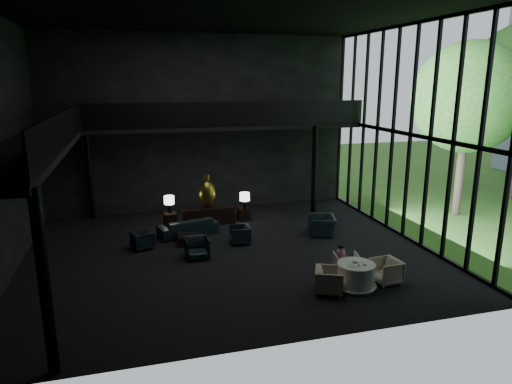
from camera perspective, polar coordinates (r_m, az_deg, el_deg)
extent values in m
cube|color=black|center=(16.39, -3.25, -7.59)|extent=(14.00, 12.00, 0.02)
cube|color=black|center=(15.39, -3.69, 21.35)|extent=(14.00, 12.00, 0.02)
cube|color=black|center=(21.26, -6.84, 8.40)|extent=(14.00, 0.04, 8.00)
cube|color=black|center=(9.67, 3.92, 1.97)|extent=(14.00, 0.04, 8.00)
cube|color=black|center=(15.33, -26.05, 5.01)|extent=(2.00, 12.00, 0.25)
cube|color=black|center=(20.45, -3.61, 8.26)|extent=(12.00, 2.00, 0.25)
cube|color=black|center=(15.11, -22.55, 7.55)|extent=(0.06, 12.00, 1.00)
cube|color=black|center=(19.43, -3.03, 9.74)|extent=(12.00, 0.06, 1.00)
cylinder|color=black|center=(10.23, -24.94, -10.46)|extent=(0.24, 0.24, 4.00)
cylinder|color=black|center=(21.10, -20.11, 2.11)|extent=(0.24, 0.24, 4.00)
cylinder|color=black|center=(20.91, 7.30, 2.75)|extent=(0.24, 0.24, 4.00)
cylinder|color=#382D23|center=(22.33, 24.27, 3.52)|extent=(0.36, 0.36, 4.90)
sphere|color=#2B5E21|center=(22.06, 25.00, 10.68)|extent=(4.80, 4.80, 4.80)
cube|color=black|center=(19.50, -5.98, -3.02)|extent=(2.21, 0.50, 0.70)
ellipsoid|color=#B16F35|center=(19.45, -6.15, -0.19)|extent=(0.76, 0.76, 1.17)
cylinder|color=#B16F35|center=(19.29, -6.21, 1.84)|extent=(0.26, 0.26, 0.24)
cube|color=black|center=(19.39, -10.68, -3.45)|extent=(0.54, 0.54, 0.60)
cylinder|color=black|center=(19.33, -10.76, -2.01)|extent=(0.13, 0.13, 0.37)
cylinder|color=white|center=(19.24, -10.81, -0.99)|extent=(0.42, 0.42, 0.34)
cube|color=black|center=(20.04, -1.56, -2.72)|extent=(0.50, 0.50, 0.54)
cylinder|color=black|center=(19.71, -1.42, -1.61)|extent=(0.13, 0.13, 0.38)
cylinder|color=white|center=(19.61, -1.43, -0.59)|extent=(0.43, 0.43, 0.35)
imported|color=black|center=(18.21, -8.52, -3.81)|extent=(2.71, 1.40, 1.02)
imported|color=black|center=(17.14, -13.98, -5.82)|extent=(0.79, 0.82, 0.67)
imported|color=#13252E|center=(17.15, -2.01, -5.29)|extent=(0.72, 0.76, 0.72)
imported|color=black|center=(15.90, -7.38, -6.74)|extent=(0.83, 0.78, 0.85)
imported|color=black|center=(18.26, 8.24, -3.67)|extent=(1.10, 1.39, 1.06)
cube|color=black|center=(17.36, -8.44, -5.85)|extent=(0.84, 0.84, 0.35)
cylinder|color=white|center=(13.97, 12.35, -10.17)|extent=(1.11, 1.11, 0.75)
cone|color=white|center=(14.10, 12.28, -11.38)|extent=(1.25, 1.25, 0.10)
imported|color=#BAB29A|center=(14.74, 11.25, -8.79)|extent=(0.85, 0.81, 0.75)
imported|color=#BAB198|center=(14.50, 15.96, -9.31)|extent=(0.83, 0.88, 0.83)
imported|color=beige|center=(13.51, 9.15, -10.65)|extent=(1.04, 1.07, 0.85)
cylinder|color=beige|center=(14.57, 10.54, -7.92)|extent=(0.26, 0.26, 0.38)
sphere|color=#D8A884|center=(14.47, 10.59, -6.88)|extent=(0.19, 0.19, 0.19)
ellipsoid|color=black|center=(14.46, 10.60, -6.77)|extent=(0.20, 0.20, 0.13)
cylinder|color=white|center=(13.59, 11.90, -9.08)|extent=(0.28, 0.28, 0.01)
cylinder|color=white|center=(14.03, 12.79, -8.38)|extent=(0.28, 0.28, 0.02)
cylinder|color=white|center=(13.77, 13.47, -8.87)|extent=(0.16, 0.16, 0.01)
cylinder|color=white|center=(13.74, 13.44, -8.74)|extent=(0.10, 0.10, 0.06)
ellipsoid|color=white|center=(13.86, 12.28, -8.49)|extent=(0.17, 0.17, 0.08)
cylinder|color=#99999E|center=(13.64, 12.72, -8.93)|extent=(0.06, 0.06, 0.07)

